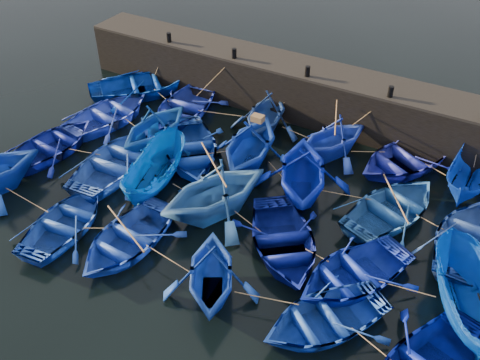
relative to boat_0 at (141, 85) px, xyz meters
The scene contains 34 objects.
ground 11.98m from the boat_0, 41.77° to the right, with size 120.00×120.00×0.00m, color black.
quay_wall 9.30m from the boat_0, 15.82° to the left, with size 26.00×2.50×2.50m, color black.
quay_top 9.49m from the boat_0, 15.82° to the left, with size 26.00×2.50×0.12m, color black.
bollard_0 2.97m from the boat_0, 60.45° to the left, with size 0.24×0.24×0.50m, color black.
bollard_1 5.67m from the boat_0, 18.31° to the left, with size 0.24×0.24×0.50m, color black.
bollard_2 9.36m from the boat_0, 10.35° to the left, with size 0.24×0.24×0.50m, color black.
bollard_3 13.23m from the boat_0, ahead, with size 0.24×0.24×0.50m, color black.
boat_0 is the anchor object (origin of this frame).
boat_1 3.36m from the boat_0, 12.21° to the right, with size 3.60×5.03×1.04m, color #1C2D9D.
boat_2 7.65m from the boat_0, ahead, with size 3.43×3.98×2.09m, color navy.
boat_3 11.23m from the boat_0, ahead, with size 3.35×3.89×2.05m, color blue.
boat_4 14.35m from the boat_0, ahead, with size 3.55×4.96×1.03m, color #2229A6.
boat_5 17.13m from the boat_0, ahead, with size 1.63×4.31×1.67m, color #0831A7.
boat_6 3.13m from the boat_0, 81.90° to the right, with size 3.52×4.93×1.02m, color blue.
boat_7 5.26m from the boat_0, 43.82° to the right, with size 3.66×4.24×2.23m, color #0E4393.
boat_8 6.78m from the boat_0, 33.15° to the right, with size 3.70×5.17×1.07m, color #1943B8.
boat_9 8.88m from the boat_0, 18.84° to the right, with size 4.01×4.65×2.45m, color #1035A7.
boat_10 11.76m from the boat_0, 17.58° to the right, with size 4.07×4.72×2.48m, color #061BB0.
boat_11 15.24m from the boat_0, 11.82° to the right, with size 3.45×4.83×1.00m, color #1E5190.
boat_12 18.16m from the boat_0, 10.94° to the right, with size 3.38×4.72×0.98m, color #2D53AA.
boat_13 6.48m from the boat_0, 90.29° to the right, with size 3.30×4.61×0.96m, color navy.
boat_14 7.01m from the boat_0, 60.69° to the right, with size 3.71×5.18×1.07m, color #274CAF.
boat_15 8.40m from the boat_0, 47.73° to the right, with size 1.71×4.53×1.75m, color #004394.
boat_16 10.87m from the boat_0, 36.36° to the right, with size 4.08×4.73×2.49m, color #2F66B0.
boat_17 13.83m from the boat_0, 30.10° to the right, with size 3.47×4.85×1.01m, color navy.
boat_18 16.36m from the boat_0, 25.75° to the right, with size 3.31×4.62×0.96m, color #0E25AF.
boat_19 19.59m from the boat_0, 20.40° to the right, with size 1.83×4.85×1.88m, color #003798.
boat_21 10.95m from the boat_0, 66.95° to the right, with size 3.12×4.36×0.90m, color #1B42A6.
boat_22 11.83m from the boat_0, 54.35° to the right, with size 3.28×4.59×0.95m, color blue.
boat_23 14.62m from the boat_0, 42.67° to the right, with size 3.29×3.81×2.01m, color #1239A7.
boat_24 17.34m from the boat_0, 32.60° to the right, with size 3.13×4.37×0.91m, color #1740B1.
wooden_crate 9.36m from the boat_0, 18.23° to the right, with size 0.51×0.37×0.27m, color brown.
mooring_ropes 9.51m from the boat_0, 19.12° to the right, with size 17.48×11.71×2.10m.
loose_oars 11.57m from the boat_0, 25.00° to the right, with size 10.27×11.39×1.60m.
Camera 1 is at (8.65, -11.92, 14.23)m, focal length 40.00 mm.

